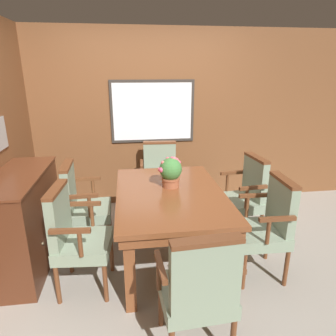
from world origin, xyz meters
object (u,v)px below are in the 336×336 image
(chair_left_far, at_px, (82,202))
(chair_head_near, at_px, (199,288))
(chair_right_far, at_px, (244,194))
(chair_head_far, at_px, (160,175))
(dining_table, at_px, (170,201))
(sideboard_cabinet, at_px, (24,221))
(chair_right_near, at_px, (267,223))
(chair_left_near, at_px, (75,234))
(potted_plant, at_px, (171,171))

(chair_left_far, bearing_deg, chair_head_near, -149.02)
(chair_right_far, xyz_separation_m, chair_head_far, (-0.89, 0.79, 0.00))
(dining_table, xyz_separation_m, chair_head_far, (0.03, 1.13, -0.12))
(chair_head_far, xyz_separation_m, sideboard_cabinet, (-1.47, -1.03, -0.05))
(dining_table, bearing_deg, chair_right_near, -22.23)
(dining_table, xyz_separation_m, chair_left_near, (-0.89, -0.32, -0.12))
(chair_right_near, bearing_deg, dining_table, -110.69)
(chair_head_far, relative_size, potted_plant, 3.12)
(chair_right_far, distance_m, potted_plant, 0.99)
(chair_left_far, bearing_deg, chair_head_far, -52.11)
(chair_left_far, bearing_deg, chair_right_near, -113.26)
(chair_left_near, xyz_separation_m, chair_right_far, (1.81, 0.66, 0.00))
(potted_plant, bearing_deg, chair_left_near, -153.16)
(dining_table, xyz_separation_m, chair_right_far, (0.92, 0.34, -0.12))
(dining_table, bearing_deg, sideboard_cabinet, 175.94)
(chair_left_near, distance_m, sideboard_cabinet, 0.70)
(chair_right_far, height_order, chair_right_near, same)
(chair_right_far, bearing_deg, sideboard_cabinet, -89.76)
(chair_left_near, xyz_separation_m, chair_head_near, (0.92, -0.81, 0.00))
(chair_head_near, bearing_deg, chair_right_near, -140.87)
(chair_head_near, height_order, chair_left_far, same)
(chair_left_far, distance_m, chair_head_far, 1.22)
(potted_plant, bearing_deg, chair_right_far, 12.38)
(chair_head_near, bearing_deg, dining_table, -91.85)
(chair_right_near, xyz_separation_m, chair_head_near, (-0.84, -0.77, 0.00))
(chair_right_far, xyz_separation_m, potted_plant, (-0.89, -0.20, 0.38))
(chair_left_far, xyz_separation_m, sideboard_cabinet, (-0.53, -0.25, -0.05))
(sideboard_cabinet, bearing_deg, chair_head_far, 34.97)
(dining_table, relative_size, sideboard_cabinet, 1.27)
(chair_right_near, bearing_deg, chair_right_far, 177.30)
(sideboard_cabinet, bearing_deg, chair_right_near, -11.20)
(dining_table, bearing_deg, chair_left_near, -160.39)
(dining_table, relative_size, chair_head_far, 1.58)
(chair_left_near, distance_m, chair_left_far, 0.67)
(chair_right_far, relative_size, chair_head_near, 1.00)
(dining_table, bearing_deg, chair_head_near, -88.48)
(chair_head_near, distance_m, chair_head_far, 2.25)
(potted_plant, bearing_deg, chair_head_near, -89.84)
(dining_table, bearing_deg, chair_right_far, 20.40)
(dining_table, distance_m, chair_left_near, 0.95)
(chair_right_far, xyz_separation_m, chair_head_near, (-0.89, -1.47, 0.00))
(chair_head_near, relative_size, sideboard_cabinet, 0.81)
(chair_head_near, relative_size, potted_plant, 3.12)
(chair_head_near, xyz_separation_m, chair_head_far, (-0.00, 2.25, 0.00))
(dining_table, distance_m, chair_right_near, 0.95)
(dining_table, distance_m, chair_head_far, 1.14)
(potted_plant, bearing_deg, sideboard_cabinet, -178.29)
(potted_plant, distance_m, sideboard_cabinet, 1.53)
(chair_head_far, relative_size, sideboard_cabinet, 0.81)
(chair_left_near, distance_m, chair_right_near, 1.76)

